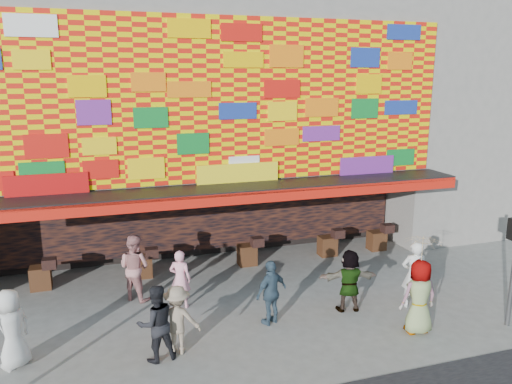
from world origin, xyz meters
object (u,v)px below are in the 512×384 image
ped_b (180,279)px  ped_d (177,320)px  ped_e (271,292)px  ped_i (134,267)px  ped_h (414,275)px  ped_f (349,280)px  parasol (423,253)px  ped_a (11,329)px  ped_g (419,297)px  ped_c (156,323)px

ped_b → ped_d: ped_b is taller
ped_e → ped_i: ped_i is taller
ped_e → ped_h: 4.08m
ped_d → ped_f: bearing=-153.8°
ped_f → ped_i: bearing=-13.0°
ped_b → parasol: 6.43m
ped_i → parasol: (6.58, -4.11, 1.14)m
ped_a → ped_h: (10.13, -0.14, 0.04)m
ped_d → parasol: (5.86, -0.88, 1.29)m
ped_h → ped_g: bearing=77.4°
ped_c → parasol: parasol is taller
ped_d → ped_i: size_ratio=0.85×
ped_a → ped_d: 3.58m
ped_d → ped_f: 4.85m
ped_g → parasol: parasol is taller
ped_c → ped_e: bearing=-174.6°
ped_b → ped_g: 6.30m
ped_a → ped_i: bearing=-177.9°
ped_d → ped_h: ped_h is taller
ped_h → ped_f: bearing=6.4°
ped_a → ped_b: (3.99, 1.81, -0.08)m
ped_f → ped_i: (-5.51, 2.50, 0.10)m
ped_e → ped_g: bearing=130.5°
ped_e → ped_d: bearing=-9.7°
ped_b → ped_e: bearing=167.8°
ped_b → ped_h: 6.45m
ped_g → ped_a: bearing=-4.4°
ped_i → ped_d: bearing=144.1°
ped_b → ped_e: ped_e is taller
ped_f → parasol: size_ratio=0.98×
ped_c → ped_d: ped_c is taller
ped_d → ped_g: size_ratio=0.86×
ped_d → ped_h: bearing=-159.2°
parasol → ped_d: bearing=171.5°
ped_d → ped_f: ped_f is taller
ped_e → ped_i: 4.13m
ped_f → parasol: 2.30m
ped_i → parasol: parasol is taller
ped_c → ped_a: bearing=-22.7°
ped_a → ped_f: (8.33, 0.21, -0.04)m
ped_g → ped_h: 1.46m
ped_a → ped_i: (2.83, 2.71, 0.06)m
ped_g → ped_i: (-6.58, 4.11, 0.02)m
ped_c → ped_e: ped_c is taller
ped_b → ped_d: size_ratio=1.01×
ped_d → ped_h: (6.59, 0.38, 0.13)m
ped_b → parasol: bearing=175.8°
ped_e → ped_i: size_ratio=0.89×
ped_a → ped_c: ped_a is taller
ped_g → ped_c: bearing=-2.4°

